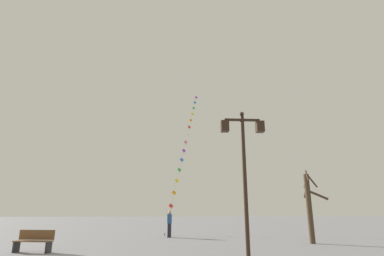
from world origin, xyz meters
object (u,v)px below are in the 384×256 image
kite_flyer (170,223)px  bare_tree (309,205)px  twin_lantern_lamp_post (244,155)px  kite_train (186,143)px  park_bench (34,241)px

kite_flyer → bare_tree: size_ratio=0.44×
kite_flyer → bare_tree: bearing=-109.8°
twin_lantern_lamp_post → bare_tree: (5.00, 6.31, -1.56)m
kite_train → kite_flyer: 11.32m
twin_lantern_lamp_post → kite_train: (-1.40, 19.09, 4.73)m
kite_train → bare_tree: 15.62m
twin_lantern_lamp_post → kite_flyer: size_ratio=3.02×
twin_lantern_lamp_post → park_bench: bearing=157.3°
twin_lantern_lamp_post → kite_flyer: (-2.73, 10.63, -2.67)m
kite_flyer → twin_lantern_lamp_post: bearing=-156.2°
kite_flyer → bare_tree: bare_tree is taller
kite_train → park_bench: bearing=-113.8°
kite_flyer → park_bench: size_ratio=1.04×
twin_lantern_lamp_post → park_bench: 9.52m
bare_tree → twin_lantern_lamp_post: bearing=-128.4°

